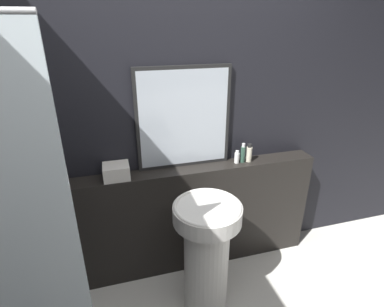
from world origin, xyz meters
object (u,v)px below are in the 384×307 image
(pedestal_sink, at_px, (206,252))
(mirror, at_px, (184,119))
(conditioner_bottle, at_px, (243,154))
(shampoo_bottle, at_px, (237,157))
(towel_stack, at_px, (116,171))
(lotion_bottle, at_px, (249,153))

(pedestal_sink, bearing_deg, mirror, 91.93)
(pedestal_sink, relative_size, conditioner_bottle, 5.53)
(mirror, distance_m, shampoo_bottle, 0.54)
(pedestal_sink, distance_m, towel_stack, 0.85)
(pedestal_sink, distance_m, shampoo_bottle, 0.77)
(towel_stack, relative_size, shampoo_bottle, 1.78)
(conditioner_bottle, bearing_deg, pedestal_sink, -134.49)
(pedestal_sink, xyz_separation_m, lotion_bottle, (0.50, 0.46, 0.49))
(conditioner_bottle, xyz_separation_m, lotion_bottle, (0.05, 0.00, -0.00))
(shampoo_bottle, height_order, lotion_bottle, lotion_bottle)
(towel_stack, distance_m, lotion_bottle, 1.04)
(conditioner_bottle, bearing_deg, mirror, 171.52)
(mirror, distance_m, lotion_bottle, 0.61)
(conditioner_bottle, bearing_deg, lotion_bottle, 0.00)
(towel_stack, height_order, lotion_bottle, lotion_bottle)
(shampoo_bottle, xyz_separation_m, conditioner_bottle, (0.05, 0.00, 0.03))
(shampoo_bottle, height_order, conditioner_bottle, conditioner_bottle)
(shampoo_bottle, bearing_deg, mirror, 170.51)
(pedestal_sink, xyz_separation_m, shampoo_bottle, (0.40, 0.46, 0.47))
(lotion_bottle, bearing_deg, conditioner_bottle, -180.00)
(mirror, bearing_deg, conditioner_bottle, -8.48)
(pedestal_sink, distance_m, conditioner_bottle, 0.81)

